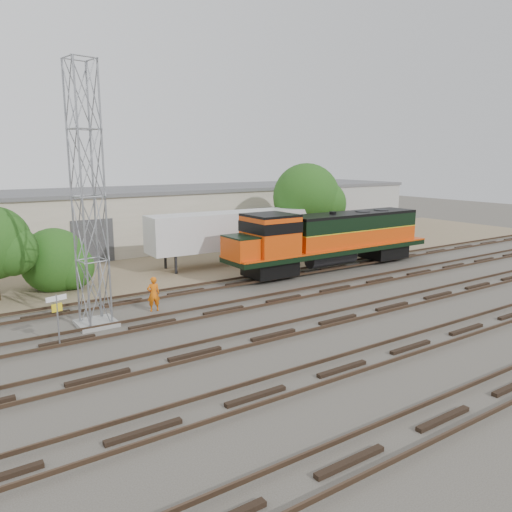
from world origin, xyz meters
TOP-DOWN VIEW (x-y plane):
  - ground at (0.00, 0.00)m, footprint 140.00×140.00m
  - dirt_strip at (0.00, 15.00)m, footprint 80.00×16.00m
  - tracks at (0.00, -3.00)m, footprint 80.00×20.40m
  - warehouse at (0.04, 22.98)m, footprint 58.40×10.40m
  - locomotive at (7.48, 6.00)m, footprint 17.21×3.02m
  - signal_tower at (-10.24, 3.12)m, footprint 1.82×1.82m
  - sign_post at (-12.36, 1.38)m, footprint 0.91×0.27m
  - worker at (-7.00, 3.71)m, footprint 0.74×0.55m
  - semi_trailer at (3.05, 11.73)m, footprint 13.14×3.21m
  - dumpster_blue at (17.21, 15.77)m, footprint 1.64×1.54m
  - dumpster_red at (21.07, 16.88)m, footprint 1.74×1.66m
  - tree_mid at (-10.05, 11.32)m, footprint 4.26×4.06m
  - tree_east at (10.69, 11.95)m, footprint 5.92×5.64m

SIDE VIEW (x-z plane):
  - ground at x=0.00m, z-range 0.00..0.00m
  - dirt_strip at x=0.00m, z-range 0.00..0.02m
  - tracks at x=0.00m, z-range -0.06..0.22m
  - dumpster_red at x=21.07m, z-range 0.00..1.40m
  - dumpster_blue at x=17.21m, z-range 0.00..1.50m
  - worker at x=-7.00m, z-range 0.00..1.88m
  - sign_post at x=-12.36m, z-range 0.45..2.72m
  - tree_mid at x=-10.05m, z-range -0.34..3.71m
  - locomotive at x=7.48m, z-range 0.31..4.44m
  - semi_trailer at x=3.05m, z-range 0.52..4.53m
  - warehouse at x=0.04m, z-range 0.00..5.30m
  - tree_east at x=10.69m, z-range 0.84..8.46m
  - signal_tower at x=-10.24m, z-range -0.15..12.21m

